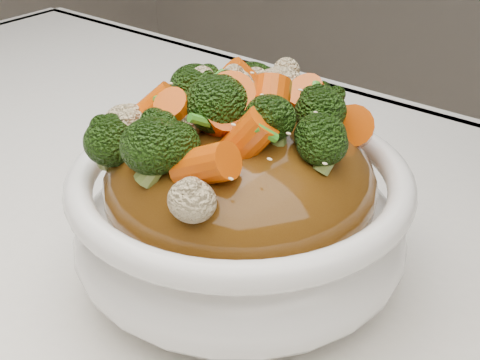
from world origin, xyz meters
The scene contains 8 objects.
tablecloth centered at (0.00, 0.00, 0.73)m, with size 1.20×0.80×0.04m, color white.
bowl centered at (0.06, 0.05, 0.79)m, with size 0.22×0.22×0.09m, color white, non-canonical shape.
sauce_base centered at (0.06, 0.05, 0.82)m, with size 0.18×0.18×0.10m, color #57330E.
carrots centered at (0.06, 0.05, 0.89)m, with size 0.18×0.18×0.05m, color #DB5207, non-canonical shape.
broccoli centered at (0.06, 0.05, 0.89)m, with size 0.18×0.18×0.05m, color black, non-canonical shape.
cauliflower centered at (0.06, 0.05, 0.88)m, with size 0.18×0.18×0.04m, color beige, non-canonical shape.
scallions centered at (0.06, 0.05, 0.89)m, with size 0.13×0.13×0.02m, color #379121, non-canonical shape.
sesame_seeds centered at (0.06, 0.05, 0.89)m, with size 0.16×0.16×0.01m, color beige, non-canonical shape.
Camera 1 is at (0.29, -0.24, 1.04)m, focal length 50.00 mm.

